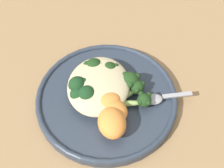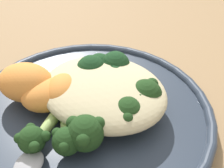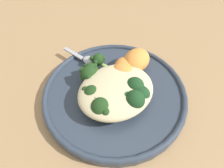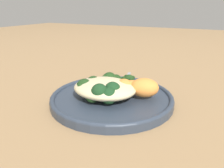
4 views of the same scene
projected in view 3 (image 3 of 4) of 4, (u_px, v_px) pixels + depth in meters
ground_plane at (116, 97)px, 0.37m from camera, size 4.00×4.00×0.00m
plate at (113, 92)px, 0.36m from camera, size 0.30×0.30×0.02m
quinoa_mound at (116, 90)px, 0.33m from camera, size 0.15×0.13×0.04m
broccoli_stalk_0 at (103, 63)px, 0.39m from camera, size 0.04×0.10×0.03m
broccoli_stalk_1 at (97, 72)px, 0.37m from camera, size 0.07×0.08×0.03m
broccoli_stalk_2 at (95, 75)px, 0.36m from camera, size 0.08×0.07×0.04m
broccoli_stalk_3 at (97, 92)px, 0.33m from camera, size 0.11×0.04×0.04m
broccoli_stalk_4 at (104, 104)px, 0.31m from camera, size 0.11×0.08×0.04m
broccoli_stalk_5 at (127, 103)px, 0.32m from camera, size 0.06×0.10×0.03m
sweet_potato_chunk_0 at (123, 73)px, 0.36m from camera, size 0.06×0.07×0.04m
sweet_potato_chunk_1 at (125, 68)px, 0.37m from camera, size 0.07×0.08×0.03m
sweet_potato_chunk_2 at (136, 60)px, 0.38m from camera, size 0.08×0.07×0.04m
kale_tuft at (132, 94)px, 0.32m from camera, size 0.06×0.07×0.04m
spoon at (85, 60)px, 0.41m from camera, size 0.04×0.10×0.01m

